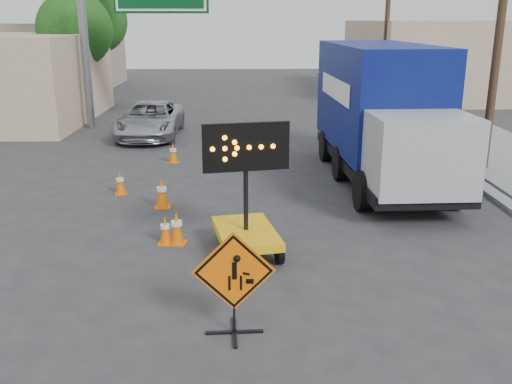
{
  "coord_description": "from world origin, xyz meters",
  "views": [
    {
      "loc": [
        0.38,
        -7.48,
        4.64
      ],
      "look_at": [
        0.59,
        2.58,
        1.6
      ],
      "focal_mm": 40.0,
      "sensor_mm": 36.0,
      "label": 1
    }
  ],
  "objects_px": {
    "pickup_truck": "(150,120)",
    "box_truck": "(382,121)",
    "arrow_board": "(246,225)",
    "construction_sign": "(234,281)"
  },
  "relations": [
    {
      "from": "pickup_truck",
      "to": "box_truck",
      "type": "height_order",
      "value": "box_truck"
    },
    {
      "from": "box_truck",
      "to": "pickup_truck",
      "type": "bearing_deg",
      "value": 137.35
    },
    {
      "from": "arrow_board",
      "to": "box_truck",
      "type": "xyz_separation_m",
      "value": [
        4.03,
        5.59,
        1.18
      ]
    },
    {
      "from": "arrow_board",
      "to": "pickup_truck",
      "type": "height_order",
      "value": "arrow_board"
    },
    {
      "from": "construction_sign",
      "to": "box_truck",
      "type": "xyz_separation_m",
      "value": [
        4.22,
        8.77,
        0.91
      ]
    },
    {
      "from": "construction_sign",
      "to": "box_truck",
      "type": "relative_size",
      "value": 0.2
    },
    {
      "from": "arrow_board",
      "to": "pickup_truck",
      "type": "relative_size",
      "value": 0.54
    },
    {
      "from": "pickup_truck",
      "to": "box_truck",
      "type": "xyz_separation_m",
      "value": [
        7.92,
        -6.78,
        1.09
      ]
    },
    {
      "from": "arrow_board",
      "to": "box_truck",
      "type": "height_order",
      "value": "box_truck"
    },
    {
      "from": "pickup_truck",
      "to": "construction_sign",
      "type": "bearing_deg",
      "value": -76.44
    }
  ]
}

